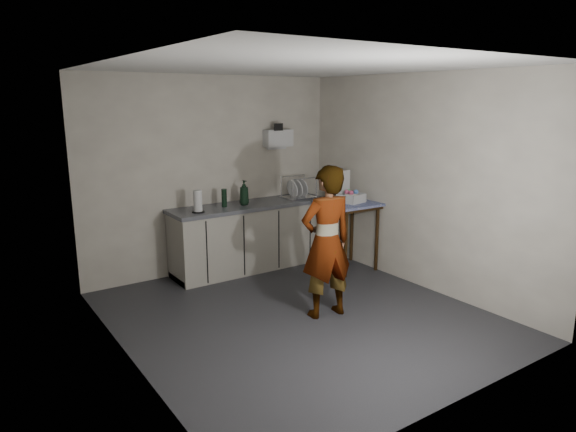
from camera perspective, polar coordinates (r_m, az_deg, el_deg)
ground at (r=5.65m, az=1.22°, el=-11.03°), size 4.00×4.00×0.00m
wall_back at (r=6.95m, az=-8.34°, el=4.55°), size 3.60×0.02×2.60m
wall_right at (r=6.46m, az=14.34°, el=3.65°), size 0.02×4.00×2.60m
wall_left at (r=4.48m, az=-17.66°, el=-0.50°), size 0.02×4.00×2.60m
ceiling at (r=5.18m, az=1.36°, el=16.25°), size 3.60×4.00×0.01m
kitchen_counter at (r=7.06m, az=-4.15°, el=-2.45°), size 2.24×0.62×0.91m
wall_shelf at (r=7.34m, az=-1.11°, el=8.62°), size 0.42×0.18×0.37m
side_table at (r=6.98m, az=6.86°, el=0.61°), size 0.75×0.75×0.94m
standing_man at (r=5.42m, az=4.29°, el=-2.92°), size 0.64×0.46×1.63m
soap_bottle at (r=6.85m, az=-4.90°, el=2.61°), size 0.13×0.13×0.33m
soda_can at (r=6.97m, az=-4.85°, el=1.91°), size 0.06×0.06×0.12m
dark_bottle at (r=6.75m, az=-7.10°, el=2.01°), size 0.07×0.07×0.24m
paper_towel at (r=6.47m, az=-9.99°, el=1.55°), size 0.16×0.16×0.28m
dish_rack at (r=7.30m, az=1.14°, el=2.55°), size 0.45×0.34×0.31m
bakery_box at (r=6.93m, az=6.92°, el=2.30°), size 0.34×0.35×0.41m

